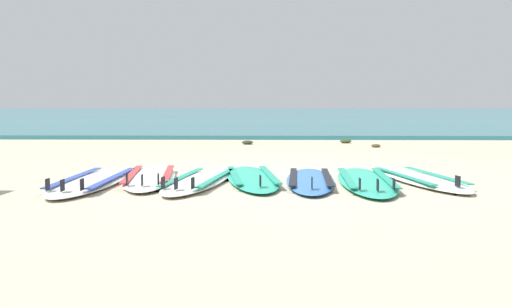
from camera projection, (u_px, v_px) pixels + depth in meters
name	position (u px, v px, depth m)	size (l,w,h in m)	color
ground_plane	(288.00, 178.00, 6.74)	(80.00, 80.00, 0.00)	#C1B599
sea	(271.00, 113.00, 43.34)	(80.00, 60.00, 0.10)	teal
surfboard_0	(94.00, 181.00, 6.23)	(0.62, 2.42, 0.18)	white
surfboard_1	(150.00, 177.00, 6.54)	(0.84, 2.33, 0.18)	white
surfboard_2	(199.00, 181.00, 6.24)	(0.85, 2.24, 0.18)	white
surfboard_3	(252.00, 178.00, 6.47)	(0.83, 2.31, 0.18)	#2DB793
surfboard_4	(310.00, 180.00, 6.28)	(0.64, 2.15, 0.18)	#3875CC
surfboard_5	(366.00, 181.00, 6.22)	(0.71, 2.38, 0.18)	#2DB793
surfboard_6	(419.00, 179.00, 6.39)	(0.93, 2.24, 0.18)	white
seaweed_clump_near_shoreline	(346.00, 141.00, 12.41)	(0.25, 0.20, 0.09)	#384723
seaweed_clump_mid_sand	(247.00, 142.00, 12.05)	(0.24, 0.19, 0.08)	#2D381E
seaweed_clump_by_the_boards	(376.00, 146.00, 11.26)	(0.19, 0.15, 0.07)	#4C4228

